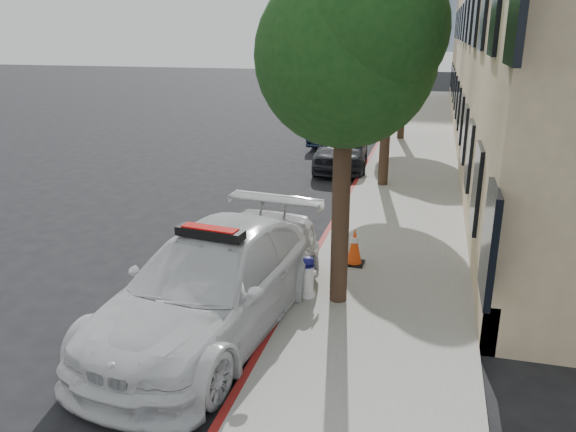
% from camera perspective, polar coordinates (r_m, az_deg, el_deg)
% --- Properties ---
extents(ground, '(120.00, 120.00, 0.00)m').
position_cam_1_polar(ground, '(12.50, -6.56, -3.49)').
color(ground, black).
rests_on(ground, ground).
extents(sidewalk, '(3.20, 50.00, 0.15)m').
position_cam_1_polar(sidewalk, '(21.30, 12.48, 5.56)').
color(sidewalk, gray).
rests_on(sidewalk, ground).
extents(curb_strip, '(0.12, 50.00, 0.15)m').
position_cam_1_polar(curb_strip, '(21.41, 8.35, 5.86)').
color(curb_strip, maroon).
rests_on(curb_strip, ground).
extents(building, '(8.00, 36.00, 10.00)m').
position_cam_1_polar(building, '(26.27, 26.69, 17.31)').
color(building, tan).
rests_on(building, ground).
extents(tree_near, '(2.92, 2.82, 5.62)m').
position_cam_1_polar(tree_near, '(8.90, 6.05, 15.99)').
color(tree_near, black).
rests_on(tree_near, sidewalk).
extents(tree_mid, '(2.77, 2.64, 5.43)m').
position_cam_1_polar(tree_mid, '(16.85, 10.41, 16.46)').
color(tree_mid, black).
rests_on(tree_mid, sidewalk).
extents(tree_far, '(3.10, 3.00, 5.81)m').
position_cam_1_polar(tree_far, '(24.83, 12.04, 17.39)').
color(tree_far, black).
rests_on(tree_far, sidewalk).
extents(police_car, '(2.91, 5.77, 1.76)m').
position_cam_1_polar(police_car, '(9.03, -7.67, -6.84)').
color(police_car, silver).
rests_on(police_car, ground).
extents(parked_car_mid, '(2.21, 4.58, 1.51)m').
position_cam_1_polar(parked_car_mid, '(19.96, 5.48, 7.06)').
color(parked_car_mid, black).
rests_on(parked_car_mid, ground).
extents(parked_car_far, '(1.89, 4.89, 1.59)m').
position_cam_1_polar(parked_car_far, '(24.42, 5.27, 9.22)').
color(parked_car_far, '#162037').
rests_on(parked_car_far, ground).
extents(fire_hydrant, '(0.31, 0.29, 0.74)m').
position_cam_1_polar(fire_hydrant, '(9.90, 1.99, -6.21)').
color(fire_hydrant, white).
rests_on(fire_hydrant, sidewalk).
extents(traffic_cone, '(0.41, 0.41, 0.76)m').
position_cam_1_polar(traffic_cone, '(11.29, 6.76, -3.07)').
color(traffic_cone, black).
rests_on(traffic_cone, sidewalk).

